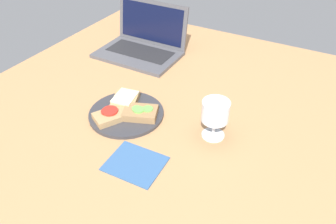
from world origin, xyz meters
TOP-DOWN VIEW (x-y plane):
  - wooden_table at (0.00, 0.00)cm, footprint 140.00×140.00cm
  - plate at (-11.60, -7.81)cm, footprint 24.30×24.30cm
  - sandwich_with_cucumber at (-6.53, -7.18)cm, footprint 12.64×10.87cm
  - sandwich_with_cheese at (-14.67, -3.73)cm, footprint 10.80×12.04cm
  - sandwich_with_tomato at (-13.75, -12.49)cm, footprint 11.48×13.14cm
  - wine_glass at (17.02, -3.47)cm, footprint 8.02×8.02cm
  - laptop at (-30.83, 32.39)cm, footprint 34.10×25.12cm
  - napkin at (3.12, -24.80)cm, footprint 15.49×13.18cm

SIDE VIEW (x-z plane):
  - wooden_table at x=0.00cm, z-range 0.00..3.00cm
  - napkin at x=3.12cm, z-range 3.00..3.40cm
  - plate at x=-11.60cm, z-range 3.00..4.10cm
  - sandwich_with_tomato at x=-13.75cm, z-range 3.94..6.66cm
  - sandwich_with_cucumber at x=-6.53cm, z-range 3.95..6.81cm
  - sandwich_with_cheese at x=-14.67cm, z-range 4.03..6.94cm
  - laptop at x=-30.83cm, z-range -2.85..17.00cm
  - wine_glass at x=17.02cm, z-range 5.43..17.70cm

